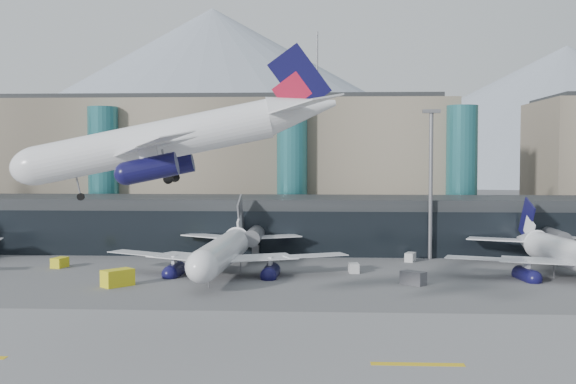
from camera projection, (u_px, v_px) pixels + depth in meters
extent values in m
plane|color=#515154|center=(213.00, 321.00, 77.61)|extent=(900.00, 900.00, 0.00)
cube|color=slate|center=(186.00, 361.00, 62.65)|extent=(400.00, 40.00, 0.04)
cube|color=gold|center=(418.00, 364.00, 61.59)|extent=(8.00, 1.00, 0.02)
cube|color=black|center=(261.00, 224.00, 135.19)|extent=(170.00, 18.00, 10.00)
cube|color=black|center=(257.00, 234.00, 126.36)|extent=(170.00, 0.40, 8.00)
cylinder|color=slate|center=(256.00, 234.00, 124.26)|extent=(2.80, 14.00, 2.80)
cube|color=slate|center=(256.00, 252.00, 124.42)|extent=(1.20, 1.20, 2.40)
cylinder|color=slate|center=(551.00, 236.00, 121.60)|extent=(2.80, 14.00, 2.80)
cube|color=slate|center=(550.00, 254.00, 121.76)|extent=(1.20, 1.20, 2.40)
cube|color=gray|center=(167.00, 167.00, 167.90)|extent=(130.00, 30.00, 30.00)
cube|color=black|center=(166.00, 100.00, 167.09)|extent=(123.50, 28.00, 1.00)
cylinder|color=#296D73|center=(103.00, 173.00, 152.53)|extent=(6.40, 6.40, 28.00)
cylinder|color=#296D73|center=(292.00, 173.00, 150.40)|extent=(6.40, 6.40, 28.00)
cylinder|color=#296D73|center=(461.00, 174.00, 148.54)|extent=(6.40, 6.40, 28.00)
cylinder|color=slate|center=(317.00, 67.00, 164.84)|extent=(0.40, 0.40, 16.00)
cone|color=gray|center=(213.00, 96.00, 456.86)|extent=(400.00, 400.00, 110.00)
cone|color=gray|center=(566.00, 115.00, 445.82)|extent=(340.00, 340.00, 85.00)
cylinder|color=slate|center=(431.00, 186.00, 123.23)|extent=(0.70, 0.70, 25.00)
cube|color=slate|center=(431.00, 111.00, 122.56)|extent=(3.00, 1.20, 0.60)
cylinder|color=silver|center=(172.00, 126.00, 67.54)|extent=(22.44, 5.23, 3.68)
ellipsoid|color=silver|center=(53.00, 126.00, 67.36)|extent=(5.40, 4.04, 3.68)
cone|color=silver|center=(324.00, 124.00, 67.77)|extent=(6.59, 4.12, 3.68)
cube|color=silver|center=(177.00, 129.00, 59.67)|extent=(12.42, 16.51, 0.18)
cylinder|color=#0F0D3B|center=(165.00, 152.00, 61.65)|extent=(4.58, 2.33, 2.03)
cube|color=silver|center=(327.00, 120.00, 63.32)|extent=(7.07, 8.69, 0.15)
cube|color=silver|center=(198.00, 135.00, 75.53)|extent=(10.73, 16.76, 0.18)
cylinder|color=#0F0D3B|center=(184.00, 153.00, 73.70)|extent=(4.58, 2.33, 2.03)
cube|color=silver|center=(321.00, 124.00, 72.20)|extent=(6.26, 8.84, 0.15)
cube|color=#0F0D3B|center=(327.00, 93.00, 67.62)|extent=(5.50, 0.60, 6.49)
cube|color=#B31631|center=(317.00, 104.00, 67.66)|extent=(3.69, 0.51, 3.55)
cylinder|color=slate|center=(89.00, 151.00, 67.54)|extent=(0.15, 0.15, 2.95)
cylinder|color=black|center=(89.00, 165.00, 67.60)|extent=(0.67, 0.28, 0.65)
cylinder|color=black|center=(179.00, 166.00, 65.54)|extent=(0.86, 0.38, 0.84)
cylinder|color=black|center=(185.00, 165.00, 69.96)|extent=(0.86, 0.38, 0.84)
cylinder|color=silver|center=(224.00, 241.00, 108.43)|extent=(5.53, 26.75, 4.41)
ellipsoid|color=silver|center=(206.00, 253.00, 95.22)|extent=(4.66, 6.35, 4.41)
cone|color=silver|center=(242.00, 228.00, 125.41)|extent=(4.72, 7.78, 4.41)
cube|color=silver|center=(288.00, 245.00, 109.45)|extent=(20.01, 13.25, 0.22)
cylinder|color=#0F0D3B|center=(272.00, 261.00, 108.28)|extent=(2.65, 5.42, 2.42)
cube|color=silver|center=(273.00, 227.00, 124.89)|extent=(10.55, 7.69, 0.18)
cube|color=silver|center=(166.00, 244.00, 111.26)|extent=(19.83, 14.48, 0.22)
cylinder|color=#0F0D3B|center=(178.00, 260.00, 109.65)|extent=(2.65, 5.42, 2.42)
cube|color=silver|center=(212.00, 227.00, 125.91)|extent=(10.44, 8.28, 0.18)
cube|color=slate|center=(243.00, 208.00, 125.60)|extent=(0.54, 6.58, 7.75)
cube|color=silver|center=(242.00, 216.00, 124.54)|extent=(0.49, 4.41, 4.24)
cylinder|color=slate|center=(212.00, 270.00, 99.33)|extent=(0.18, 0.18, 3.52)
cylinder|color=black|center=(212.00, 281.00, 99.41)|extent=(0.31, 0.79, 0.78)
cylinder|color=black|center=(243.00, 269.00, 109.54)|extent=(0.43, 1.02, 1.01)
cylinder|color=black|center=(209.00, 269.00, 110.05)|extent=(0.43, 1.02, 1.01)
cylinder|color=silver|center=(568.00, 244.00, 105.74)|extent=(7.74, 26.20, 4.28)
cone|color=silver|center=(522.00, 231.00, 122.27)|extent=(5.25, 7.90, 4.28)
cube|color=silver|center=(551.00, 229.00, 122.69)|extent=(9.95, 8.61, 0.17)
cube|color=silver|center=(502.00, 248.00, 106.86)|extent=(19.50, 11.47, 0.21)
cylinder|color=#0F0D3B|center=(520.00, 264.00, 105.68)|extent=(3.03, 5.44, 2.36)
cube|color=silver|center=(492.00, 230.00, 121.84)|extent=(10.29, 6.79, 0.17)
cube|color=#0F0D3B|center=(521.00, 211.00, 122.46)|extent=(1.12, 6.37, 7.54)
cube|color=silver|center=(524.00, 219.00, 121.43)|extent=(0.88, 4.28, 4.12)
cylinder|color=black|center=(547.00, 272.00, 106.86)|extent=(0.51, 1.02, 0.98)
cube|color=yellow|center=(60.00, 263.00, 114.47)|extent=(2.32, 3.10, 1.60)
cube|color=#4F4E53|center=(413.00, 278.00, 99.39)|extent=(3.70, 3.52, 1.86)
cube|color=#BCBCBC|center=(410.00, 257.00, 120.88)|extent=(2.20, 2.93, 1.49)
cube|color=#BCBCBC|center=(354.00, 268.00, 109.48)|extent=(1.67, 2.60, 1.45)
cube|color=yellow|center=(118.00, 278.00, 98.20)|extent=(4.44, 4.59, 2.31)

